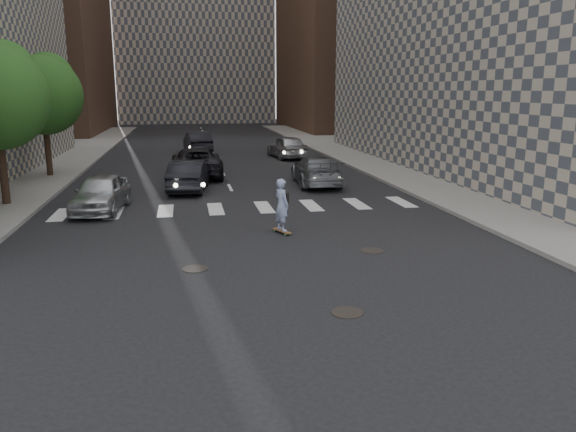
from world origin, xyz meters
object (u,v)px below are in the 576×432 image
traffic_car_b (317,170)px  traffic_car_c (196,162)px  silver_sedan (101,193)px  skateboarder (282,205)px  traffic_car_d (287,147)px  traffic_car_a (189,176)px  traffic_car_e (198,142)px  tree_c (44,92)px

traffic_car_b → traffic_car_c: 7.16m
silver_sedan → traffic_car_c: 9.45m
skateboarder → traffic_car_c: bearing=77.1°
traffic_car_d → traffic_car_b: bearing=79.6°
silver_sedan → traffic_car_a: traffic_car_a is taller
traffic_car_b → traffic_car_c: size_ratio=0.89×
silver_sedan → traffic_car_e: size_ratio=0.90×
traffic_car_a → traffic_car_b: traffic_car_b is taller
skateboarder → traffic_car_b: bearing=46.4°
tree_c → traffic_car_c: (7.92, -1.14, -3.83)m
traffic_car_c → traffic_car_d: bearing=-130.6°
silver_sedan → traffic_car_e: traffic_car_e is taller
skateboarder → traffic_car_b: skateboarder is taller
traffic_car_e → traffic_car_b: bearing=102.2°
tree_c → traffic_car_c: 8.87m
skateboarder → traffic_car_a: skateboarder is taller
silver_sedan → traffic_car_d: (10.50, 16.21, 0.07)m
traffic_car_c → traffic_car_d: (6.54, 7.63, -0.01)m
traffic_car_c → traffic_car_d: 10.05m
traffic_car_c → traffic_car_e: 12.42m
silver_sedan → traffic_car_c: size_ratio=0.74×
tree_c → traffic_car_e: tree_c is taller
skateboarder → traffic_car_a: 9.33m
traffic_car_d → silver_sedan: bearing=49.5°
traffic_car_b → traffic_car_e: (-5.55, 16.40, 0.05)m
traffic_car_a → silver_sedan: bearing=56.5°
traffic_car_a → traffic_car_c: bearing=-88.3°
skateboarder → tree_c: bearing=102.2°
silver_sedan → traffic_car_e: bearing=84.7°
skateboarder → silver_sedan: (-6.49, 4.81, -0.24)m
traffic_car_a → traffic_car_d: bearing=-112.4°
skateboarder → traffic_car_e: size_ratio=0.39×
traffic_car_a → traffic_car_c: size_ratio=0.77×
silver_sedan → traffic_car_d: traffic_car_d is taller
skateboarder → traffic_car_b: size_ratio=0.36×
traffic_car_c → traffic_car_a: bearing=84.2°
tree_c → traffic_car_a: 10.16m
skateboarder → traffic_car_d: 21.40m
skateboarder → traffic_car_d: (4.01, 21.02, -0.17)m
traffic_car_a → traffic_car_e: (0.86, 16.97, 0.06)m
skateboarder → traffic_car_e: 25.89m
traffic_car_d → traffic_car_e: 7.78m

